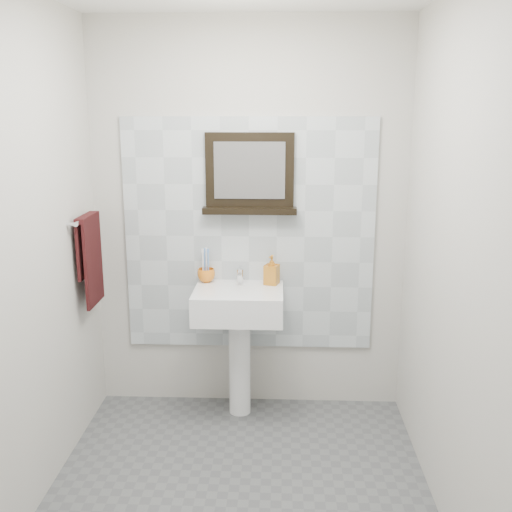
{
  "coord_description": "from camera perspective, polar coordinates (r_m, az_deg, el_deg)",
  "views": [
    {
      "loc": [
        0.21,
        -2.67,
        1.94
      ],
      "look_at": [
        0.07,
        0.55,
        1.15
      ],
      "focal_mm": 42.0,
      "sensor_mm": 36.0,
      "label": 1
    }
  ],
  "objects": [
    {
      "name": "floor",
      "position": [
        3.3,
        -1.72,
        -22.17
      ],
      "size": [
        2.0,
        2.2,
        0.01
      ],
      "primitive_type": "cube",
      "color": "#55585A",
      "rests_on": "ground"
    },
    {
      "name": "back_wall",
      "position": [
        3.84,
        -0.66,
        3.41
      ],
      "size": [
        2.0,
        0.01,
        2.5
      ],
      "primitive_type": "cube",
      "color": "#BCBAB3",
      "rests_on": "ground"
    },
    {
      "name": "front_wall",
      "position": [
        1.72,
        -4.69,
        -9.8
      ],
      "size": [
        2.0,
        0.01,
        2.5
      ],
      "primitive_type": "cube",
      "color": "#BCBAB3",
      "rests_on": "ground"
    },
    {
      "name": "left_wall",
      "position": [
        3.01,
        -21.26,
        -0.43
      ],
      "size": [
        0.01,
        2.2,
        2.5
      ],
      "primitive_type": "cube",
      "color": "#BCBAB3",
      "rests_on": "ground"
    },
    {
      "name": "right_wall",
      "position": [
        2.87,
        18.45,
        -0.86
      ],
      "size": [
        0.01,
        2.2,
        2.5
      ],
      "primitive_type": "cube",
      "color": "#BCBAB3",
      "rests_on": "ground"
    },
    {
      "name": "splashback",
      "position": [
        3.84,
        -0.67,
        1.91
      ],
      "size": [
        1.6,
        0.02,
        1.5
      ],
      "primitive_type": "cube",
      "color": "silver",
      "rests_on": "back_wall"
    },
    {
      "name": "pedestal_sink",
      "position": [
        3.77,
        -1.64,
        -5.82
      ],
      "size": [
        0.55,
        0.44,
        0.96
      ],
      "color": "white",
      "rests_on": "ground"
    },
    {
      "name": "toothbrush_cup",
      "position": [
        3.86,
        -4.76,
        -1.84
      ],
      "size": [
        0.12,
        0.12,
        0.09
      ],
      "primitive_type": "imported",
      "rotation": [
        0.0,
        0.0,
        0.09
      ],
      "color": "orange",
      "rests_on": "pedestal_sink"
    },
    {
      "name": "toothbrushes",
      "position": [
        3.84,
        -4.83,
        -0.69
      ],
      "size": [
        0.05,
        0.04,
        0.21
      ],
      "color": "white",
      "rests_on": "toothbrush_cup"
    },
    {
      "name": "soap_dispenser",
      "position": [
        3.78,
        1.5,
        -1.33
      ],
      "size": [
        0.11,
        0.11,
        0.19
      ],
      "primitive_type": "imported",
      "rotation": [
        0.0,
        0.0,
        -0.32
      ],
      "color": "#B34E15",
      "rests_on": "pedestal_sink"
    },
    {
      "name": "framed_mirror",
      "position": [
        3.75,
        -0.6,
        7.67
      ],
      "size": [
        0.59,
        0.11,
        0.5
      ],
      "color": "black",
      "rests_on": "back_wall"
    },
    {
      "name": "towel_bar",
      "position": [
        3.69,
        -15.85,
        3.47
      ],
      "size": [
        0.07,
        0.4,
        0.03
      ],
      "color": "silver",
      "rests_on": "left_wall"
    },
    {
      "name": "hand_towel",
      "position": [
        3.73,
        -15.54,
        0.3
      ],
      "size": [
        0.06,
        0.3,
        0.55
      ],
      "color": "black",
      "rests_on": "towel_bar"
    }
  ]
}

